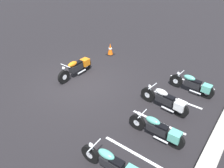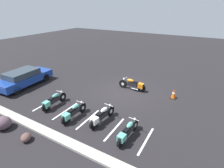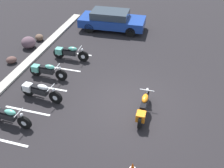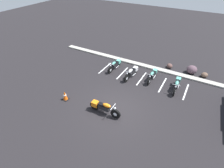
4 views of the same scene
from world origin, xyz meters
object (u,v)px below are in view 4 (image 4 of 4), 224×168
object	(u,v)px
landscape_rock_2	(205,75)
traffic_cone	(65,96)
parked_bike_1	(132,72)
parked_bike_3	(177,84)
landscape_rock_1	(192,70)
motorcycle_orange_featured	(103,107)
landscape_rock_0	(170,66)
parked_bike_0	(115,65)
parked_bike_2	(153,75)

from	to	relation	value
landscape_rock_2	traffic_cone	world-z (taller)	traffic_cone
parked_bike_1	traffic_cone	distance (m)	5.59
parked_bike_1	landscape_rock_2	bearing A→B (deg)	124.44
parked_bike_3	landscape_rock_2	size ratio (longest dim) A/B	3.83
parked_bike_3	landscape_rock_1	size ratio (longest dim) A/B	2.45
motorcycle_orange_featured	parked_bike_1	distance (m)	4.64
parked_bike_3	motorcycle_orange_featured	bearing A→B (deg)	-38.04
landscape_rock_0	traffic_cone	world-z (taller)	traffic_cone
landscape_rock_2	parked_bike_1	bearing A→B (deg)	-151.15
parked_bike_0	landscape_rock_0	world-z (taller)	parked_bike_0
parked_bike_0	motorcycle_orange_featured	bearing A→B (deg)	23.80
parked_bike_1	landscape_rock_0	size ratio (longest dim) A/B	3.72
parked_bike_1	landscape_rock_2	distance (m)	5.95
parked_bike_2	traffic_cone	xyz separation A→B (m)	(-4.40, -5.31, -0.09)
parked_bike_0	parked_bike_2	size ratio (longest dim) A/B	1.00
parked_bike_0	landscape_rock_0	distance (m)	4.84
parked_bike_1	traffic_cone	size ratio (longest dim) A/B	2.98
motorcycle_orange_featured	parked_bike_3	bearing A→B (deg)	54.04
parked_bike_3	traffic_cone	distance (m)	8.06
landscape_rock_0	motorcycle_orange_featured	bearing A→B (deg)	-106.06
parked_bike_2	landscape_rock_1	xyz separation A→B (m)	(2.58, 2.51, -0.08)
parked_bike_2	traffic_cone	size ratio (longest dim) A/B	2.87
landscape_rock_2	traffic_cone	size ratio (longest dim) A/B	0.77
parked_bike_0	traffic_cone	bearing A→B (deg)	-7.89
parked_bike_0	parked_bike_1	world-z (taller)	parked_bike_1
parked_bike_2	landscape_rock_1	size ratio (longest dim) A/B	2.39
parked_bike_3	landscape_rock_1	distance (m)	2.94
parked_bike_2	landscape_rock_1	bearing A→B (deg)	134.43
parked_bike_1	parked_bike_2	bearing A→B (deg)	112.32
motorcycle_orange_featured	landscape_rock_2	xyz separation A→B (m)	(5.07, 7.51, -0.25)
motorcycle_orange_featured	traffic_cone	bearing A→B (deg)	-176.57
parked_bike_3	landscape_rock_0	xyz separation A→B (m)	(-1.22, 2.87, -0.24)
parked_bike_0	landscape_rock_1	size ratio (longest dim) A/B	2.39
parked_bike_0	parked_bike_2	distance (m)	3.37
landscape_rock_0	landscape_rock_1	bearing A→B (deg)	0.09
parked_bike_0	traffic_cone	xyz separation A→B (m)	(-1.03, -5.28, -0.09)
parked_bike_2	parked_bike_3	bearing A→B (deg)	79.77
motorcycle_orange_featured	parked_bike_3	xyz separation A→B (m)	(3.41, 4.76, -0.02)
landscape_rock_1	traffic_cone	xyz separation A→B (m)	(-6.97, -7.82, -0.01)
parked_bike_0	traffic_cone	world-z (taller)	parked_bike_0
motorcycle_orange_featured	traffic_cone	distance (m)	2.96
parked_bike_0	parked_bike_2	xyz separation A→B (m)	(3.37, 0.03, 0.00)
motorcycle_orange_featured	landscape_rock_1	distance (m)	8.63
parked_bike_1	motorcycle_orange_featured	bearing A→B (deg)	7.36
traffic_cone	motorcycle_orange_featured	bearing A→B (deg)	3.74
parked_bike_3	landscape_rock_0	bearing A→B (deg)	-159.40
landscape_rock_1	landscape_rock_2	xyz separation A→B (m)	(1.04, -0.12, -0.14)
parked_bike_2	landscape_rock_0	size ratio (longest dim) A/B	3.57
landscape_rock_2	traffic_cone	distance (m)	11.12
parked_bike_1	parked_bike_3	distance (m)	3.56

